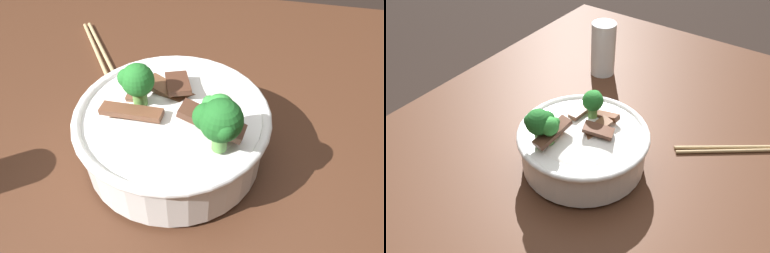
{
  "view_description": "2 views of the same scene",
  "coord_description": "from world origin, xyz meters",
  "views": [
    {
      "loc": [
        -0.14,
        0.33,
        1.16
      ],
      "look_at": [
        -0.08,
        0.05,
        0.87
      ],
      "focal_mm": 32.7,
      "sensor_mm": 36.0,
      "label": 1
    },
    {
      "loc": [
        -0.51,
        -0.29,
        1.34
      ],
      "look_at": [
        -0.04,
        0.05,
        0.87
      ],
      "focal_mm": 38.2,
      "sensor_mm": 36.0,
      "label": 2
    }
  ],
  "objects": [
    {
      "name": "drinking_glass",
      "position": [
        0.26,
        0.18,
        0.85
      ],
      "size": [
        0.06,
        0.06,
        0.13
      ],
      "color": "white",
      "rests_on": "dining_table"
    },
    {
      "name": "dining_table",
      "position": [
        0.0,
        0.0,
        0.69
      ],
      "size": [
        1.19,
        0.94,
        0.8
      ],
      "color": "#472819",
      "rests_on": "ground"
    },
    {
      "name": "chopsticks_pair",
      "position": [
        0.15,
        -0.18,
        0.8
      ],
      "size": [
        0.14,
        0.18,
        0.01
      ],
      "color": "tan",
      "rests_on": "dining_table"
    },
    {
      "name": "rice_bowl",
      "position": [
        -0.05,
        0.03,
        0.85
      ],
      "size": [
        0.24,
        0.24,
        0.15
      ],
      "color": "white",
      "rests_on": "dining_table"
    }
  ]
}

